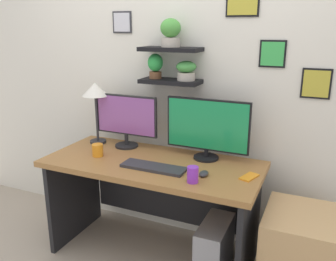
{
  "coord_description": "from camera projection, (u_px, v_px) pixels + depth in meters",
  "views": [
    {
      "loc": [
        1.05,
        -2.09,
        1.66
      ],
      "look_at": [
        0.1,
        0.05,
        0.98
      ],
      "focal_mm": 38.15,
      "sensor_mm": 36.0,
      "label": 1
    }
  ],
  "objects": [
    {
      "name": "desk_lamp",
      "position": [
        95.0,
        94.0,
        2.79
      ],
      "size": [
        0.21,
        0.21,
        0.49
      ],
      "color": "#2D2D33",
      "rests_on": "desk"
    },
    {
      "name": "monitor_left",
      "position": [
        126.0,
        119.0,
        2.76
      ],
      "size": [
        0.52,
        0.18,
        0.41
      ],
      "color": "black",
      "rests_on": "desk"
    },
    {
      "name": "computer_mouse",
      "position": [
        204.0,
        174.0,
        2.26
      ],
      "size": [
        0.06,
        0.09,
        0.03
      ],
      "primitive_type": "ellipsoid",
      "color": "#2D2D33",
      "rests_on": "desk"
    },
    {
      "name": "pen_cup",
      "position": [
        193.0,
        175.0,
        2.16
      ],
      "size": [
        0.07,
        0.07,
        0.1
      ],
      "primitive_type": "cylinder",
      "color": "purple",
      "rests_on": "desk"
    },
    {
      "name": "back_wall_assembly",
      "position": [
        177.0,
        68.0,
        2.72
      ],
      "size": [
        4.4,
        0.24,
        2.7
      ],
      "color": "silver",
      "rests_on": "ground"
    },
    {
      "name": "ground_plane",
      "position": [
        153.0,
        253.0,
        2.72
      ],
      "size": [
        8.0,
        8.0,
        0.0
      ],
      "primitive_type": "plane",
      "color": "tan"
    },
    {
      "name": "cell_phone",
      "position": [
        249.0,
        177.0,
        2.24
      ],
      "size": [
        0.11,
        0.15,
        0.01
      ],
      "primitive_type": "cube",
      "rotation": [
        0.0,
        0.0,
        -0.32
      ],
      "color": "orange",
      "rests_on": "desk"
    },
    {
      "name": "coffee_mug",
      "position": [
        98.0,
        150.0,
        2.6
      ],
      "size": [
        0.08,
        0.08,
        0.09
      ],
      "primitive_type": "cylinder",
      "color": "orange",
      "rests_on": "desk"
    },
    {
      "name": "computer_tower_right",
      "position": [
        214.0,
        249.0,
        2.45
      ],
      "size": [
        0.18,
        0.4,
        0.39
      ],
      "primitive_type": "cube",
      "color": "#99999E",
      "rests_on": "ground"
    },
    {
      "name": "monitor_right",
      "position": [
        207.0,
        128.0,
        2.5
      ],
      "size": [
        0.6,
        0.18,
        0.43
      ],
      "color": "black",
      "rests_on": "desk"
    },
    {
      "name": "desk",
      "position": [
        156.0,
        186.0,
        2.61
      ],
      "size": [
        1.53,
        0.68,
        0.75
      ],
      "color": "#9E6B38",
      "rests_on": "ground"
    },
    {
      "name": "drawer_cabinet",
      "position": [
        298.0,
        255.0,
        2.24
      ],
      "size": [
        0.44,
        0.5,
        0.57
      ],
      "primitive_type": "cube",
      "color": "tan",
      "rests_on": "ground"
    },
    {
      "name": "keyboard",
      "position": [
        153.0,
        167.0,
        2.38
      ],
      "size": [
        0.44,
        0.14,
        0.02
      ],
      "primitive_type": "cube",
      "color": "#2D2D33",
      "rests_on": "desk"
    }
  ]
}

